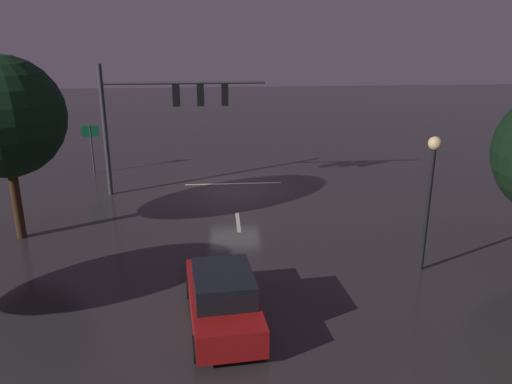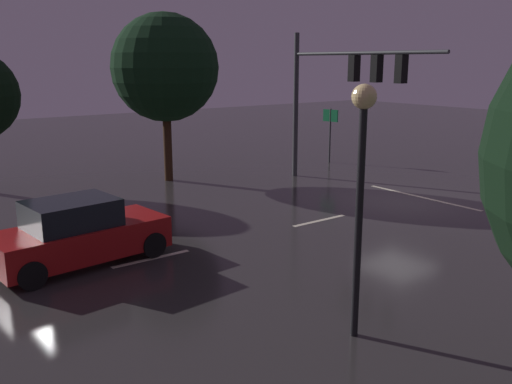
{
  "view_description": "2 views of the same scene",
  "coord_description": "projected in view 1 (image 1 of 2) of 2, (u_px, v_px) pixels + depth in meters",
  "views": [
    {
      "loc": [
        0.85,
        24.39,
        8.3
      ],
      "look_at": [
        -0.71,
        4.65,
        1.55
      ],
      "focal_mm": 36.4,
      "sensor_mm": 36.0,
      "label": 1
    },
    {
      "loc": [
        -12.71,
        16.06,
        5.05
      ],
      "look_at": [
        -0.85,
        7.21,
        1.57
      ],
      "focal_mm": 39.12,
      "sensor_mm": 36.0,
      "label": 2
    }
  ],
  "objects": [
    {
      "name": "tree_right_far",
      "position": [
        3.0,
        117.0,
        18.95
      ],
      "size": [
        4.49,
        4.49,
        7.04
      ],
      "color": "#382314",
      "rests_on": "ground_plane"
    },
    {
      "name": "car_approaching",
      "position": [
        223.0,
        299.0,
        14.49
      ],
      "size": [
        2.27,
        4.5,
        1.7
      ],
      "color": "maroon",
      "rests_on": "ground_plane"
    },
    {
      "name": "ground_plane",
      "position": [
        234.0,
        192.0,
        25.75
      ],
      "size": [
        80.0,
        80.0,
        0.0
      ],
      "primitive_type": "plane",
      "color": "#2D2B2B"
    },
    {
      "name": "lane_dash_mid",
      "position": [
        247.0,
        294.0,
        16.32
      ],
      "size": [
        0.16,
        2.2,
        0.01
      ],
      "primitive_type": "cube",
      "rotation": [
        0.0,
        0.0,
        1.57
      ],
      "color": "beige",
      "rests_on": "ground_plane"
    },
    {
      "name": "stop_bar",
      "position": [
        233.0,
        184.0,
        27.0
      ],
      "size": [
        5.0,
        0.16,
        0.01
      ],
      "primitive_type": "cube",
      "color": "beige",
      "rests_on": "ground_plane"
    },
    {
      "name": "traffic_signal_assembly",
      "position": [
        164.0,
        106.0,
        24.26
      ],
      "size": [
        7.67,
        0.47,
        6.24
      ],
      "color": "#383A3D",
      "rests_on": "ground_plane"
    },
    {
      "name": "street_lamp_left_kerb",
      "position": [
        431.0,
        178.0,
        16.83
      ],
      "size": [
        0.44,
        0.44,
        4.68
      ],
      "color": "black",
      "rests_on": "ground_plane"
    },
    {
      "name": "lane_dash_far",
      "position": [
        238.0,
        222.0,
        21.98
      ],
      "size": [
        0.16,
        2.2,
        0.01
      ],
      "primitive_type": "cube",
      "rotation": [
        0.0,
        0.0,
        1.57
      ],
      "color": "beige",
      "rests_on": "ground_plane"
    },
    {
      "name": "route_sign",
      "position": [
        91.0,
        139.0,
        28.13
      ],
      "size": [
        0.9,
        0.18,
        2.73
      ],
      "color": "#383A3D",
      "rests_on": "ground_plane"
    }
  ]
}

